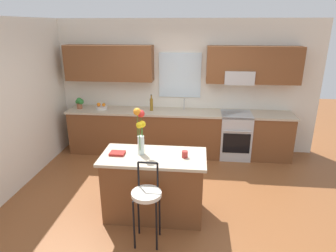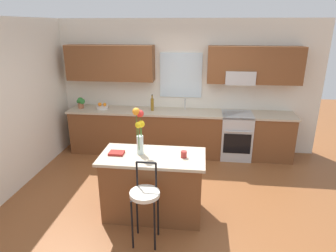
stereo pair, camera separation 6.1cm
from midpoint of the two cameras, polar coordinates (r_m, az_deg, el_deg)
ground_plane at (r=4.75m, az=0.07°, el=-13.72°), size 14.00×14.00×0.00m
wall_left at (r=5.34m, az=-28.06°, el=3.57°), size 0.12×4.60×2.70m
back_wall_assembly at (r=6.06m, az=2.24°, el=9.00°), size 5.60×0.50×2.70m
counter_run at (r=6.07m, az=1.73°, el=-1.25°), size 4.56×0.64×0.92m
sink_faucet at (r=6.02m, az=2.87°, el=4.51°), size 0.02×0.13×0.23m
oven_range at (r=6.08m, az=12.62°, el=-1.74°), size 0.60×0.64×0.92m
kitchen_island at (r=4.16m, az=-3.18°, el=-11.46°), size 1.41×0.71×0.92m
bar_stool_near at (r=3.60m, az=-4.67°, el=-13.67°), size 0.36×0.36×1.04m
flower_vase at (r=3.87m, az=-5.87°, el=-0.50°), size 0.16×0.17×0.64m
mug_ceramic at (r=3.88m, az=2.84°, el=-5.51°), size 0.08×0.08×0.09m
cookbook at (r=4.03m, az=-10.27°, el=-5.25°), size 0.20×0.15×0.03m
fruit_bowl_oranges at (r=6.23m, az=-13.13°, el=3.61°), size 0.24×0.24×0.13m
bottle_olive_oil at (r=5.95m, az=-3.53°, el=4.26°), size 0.06×0.06×0.33m
potted_plant_small at (r=6.37m, az=-17.11°, el=4.42°), size 0.19×0.13×0.23m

